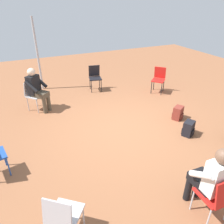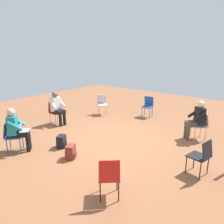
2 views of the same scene
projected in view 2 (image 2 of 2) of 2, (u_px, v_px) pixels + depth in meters
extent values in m
plane|color=brown|center=(114.00, 141.00, 6.79)|extent=(16.05, 16.05, 0.00)
cube|color=#1E4799|center=(147.00, 107.00, 9.05)|extent=(0.47, 0.47, 0.03)
cylinder|color=#1E4799|center=(150.00, 114.00, 8.89)|extent=(0.02, 0.02, 0.42)
cylinder|color=#1E4799|center=(142.00, 113.00, 9.04)|extent=(0.02, 0.02, 0.42)
cylinder|color=#1E4799|center=(152.00, 112.00, 9.18)|extent=(0.02, 0.02, 0.42)
cylinder|color=#1E4799|center=(144.00, 111.00, 9.33)|extent=(0.02, 0.02, 0.42)
cube|color=#1E4799|center=(149.00, 101.00, 9.15)|extent=(0.17, 0.39, 0.40)
cube|color=red|center=(56.00, 113.00, 8.24)|extent=(0.41, 0.41, 0.03)
cylinder|color=#B7B7BC|center=(63.00, 118.00, 8.32)|extent=(0.02, 0.02, 0.42)
cylinder|color=#B7B7BC|center=(56.00, 120.00, 8.07)|extent=(0.02, 0.02, 0.42)
cylinder|color=#B7B7BC|center=(58.00, 116.00, 8.53)|extent=(0.02, 0.02, 0.42)
cylinder|color=#B7B7BC|center=(50.00, 118.00, 8.28)|extent=(0.02, 0.02, 0.42)
cube|color=red|center=(53.00, 106.00, 8.30)|extent=(0.38, 0.10, 0.40)
cube|color=#B7B7BC|center=(102.00, 105.00, 9.40)|extent=(0.56, 0.56, 0.03)
cylinder|color=#B7B7BC|center=(107.00, 111.00, 9.33)|extent=(0.02, 0.02, 0.42)
cylinder|color=#B7B7BC|center=(99.00, 111.00, 9.27)|extent=(0.02, 0.02, 0.42)
cylinder|color=#B7B7BC|center=(106.00, 109.00, 9.65)|extent=(0.02, 0.02, 0.42)
cylinder|color=#B7B7BC|center=(98.00, 109.00, 9.59)|extent=(0.02, 0.02, 0.42)
cube|color=#B7B7BC|center=(102.00, 99.00, 9.52)|extent=(0.35, 0.31, 0.40)
cube|color=red|center=(109.00, 176.00, 4.12)|extent=(0.57, 0.57, 0.03)
cylinder|color=black|center=(100.00, 182.00, 4.33)|extent=(0.02, 0.02, 0.42)
cylinder|color=black|center=(117.00, 181.00, 4.35)|extent=(0.02, 0.02, 0.42)
cylinder|color=black|center=(100.00, 192.00, 4.01)|extent=(0.02, 0.02, 0.42)
cylinder|color=black|center=(119.00, 192.00, 4.03)|extent=(0.02, 0.02, 0.42)
cube|color=red|center=(109.00, 171.00, 3.88)|extent=(0.33, 0.34, 0.40)
cube|color=#1E4799|center=(14.00, 136.00, 5.99)|extent=(0.56, 0.56, 0.03)
cylinder|color=#1E4799|center=(23.00, 141.00, 6.24)|extent=(0.02, 0.02, 0.42)
cylinder|color=#1E4799|center=(20.00, 146.00, 5.92)|extent=(0.02, 0.02, 0.42)
cylinder|color=#1E4799|center=(10.00, 142.00, 6.18)|extent=(0.02, 0.02, 0.42)
cylinder|color=#1E4799|center=(7.00, 147.00, 5.86)|extent=(0.02, 0.02, 0.42)
cube|color=#1E4799|center=(6.00, 130.00, 5.89)|extent=(0.32, 0.35, 0.40)
cube|color=#B7B7BC|center=(198.00, 126.00, 6.82)|extent=(0.57, 0.57, 0.03)
cylinder|color=#B7B7BC|center=(195.00, 135.00, 6.71)|extent=(0.02, 0.02, 0.42)
cylinder|color=#B7B7BC|center=(190.00, 131.00, 7.03)|extent=(0.02, 0.02, 0.42)
cylinder|color=#B7B7BC|center=(205.00, 134.00, 6.73)|extent=(0.02, 0.02, 0.42)
cylinder|color=#B7B7BC|center=(200.00, 130.00, 7.05)|extent=(0.02, 0.02, 0.42)
cube|color=#B7B7BC|center=(205.00, 119.00, 6.77)|extent=(0.34, 0.33, 0.40)
cube|color=black|center=(198.00, 156.00, 4.88)|extent=(0.47, 0.47, 0.03)
cylinder|color=black|center=(186.00, 165.00, 4.96)|extent=(0.02, 0.02, 0.42)
cylinder|color=black|center=(194.00, 160.00, 5.17)|extent=(0.02, 0.02, 0.42)
cylinder|color=black|center=(200.00, 171.00, 4.71)|extent=(0.02, 0.02, 0.42)
cylinder|color=black|center=(208.00, 166.00, 4.92)|extent=(0.02, 0.02, 0.42)
cube|color=black|center=(207.00, 150.00, 4.68)|extent=(0.39, 0.16, 0.40)
cylinder|color=black|center=(29.00, 141.00, 6.19)|extent=(0.11, 0.11, 0.45)
cylinder|color=black|center=(28.00, 144.00, 6.02)|extent=(0.11, 0.11, 0.45)
cube|color=black|center=(21.00, 133.00, 6.00)|extent=(0.51, 0.50, 0.14)
cube|color=teal|center=(13.00, 125.00, 5.90)|extent=(0.39, 0.40, 0.52)
sphere|color=#DBAD89|center=(11.00, 112.00, 5.80)|extent=(0.22, 0.22, 0.22)
cylinder|color=teal|center=(18.00, 121.00, 6.09)|extent=(0.36, 0.33, 0.31)
cylinder|color=teal|center=(15.00, 126.00, 5.72)|extent=(0.36, 0.33, 0.31)
cube|color=#9EA0A5|center=(25.00, 130.00, 6.00)|extent=(0.36, 0.37, 0.02)
cube|color=#B2D1F2|center=(20.00, 127.00, 5.95)|extent=(0.23, 0.26, 0.20)
cylinder|color=#4C4233|center=(188.00, 133.00, 6.77)|extent=(0.11, 0.11, 0.45)
cylinder|color=#4C4233|center=(186.00, 131.00, 6.94)|extent=(0.11, 0.11, 0.45)
cube|color=#4C4233|center=(193.00, 124.00, 6.79)|extent=(0.50, 0.51, 0.14)
cube|color=black|center=(200.00, 116.00, 6.73)|extent=(0.40, 0.39, 0.52)
sphere|color=beige|center=(201.00, 104.00, 6.63)|extent=(0.22, 0.22, 0.22)
cylinder|color=black|center=(199.00, 117.00, 6.52)|extent=(0.33, 0.35, 0.31)
cylinder|color=black|center=(194.00, 113.00, 6.90)|extent=(0.33, 0.35, 0.31)
cylinder|color=black|center=(64.00, 119.00, 8.14)|extent=(0.11, 0.11, 0.45)
cylinder|color=black|center=(60.00, 120.00, 8.01)|extent=(0.11, 0.11, 0.45)
cube|color=black|center=(59.00, 112.00, 8.10)|extent=(0.31, 0.43, 0.14)
cube|color=silver|center=(56.00, 104.00, 8.14)|extent=(0.35, 0.23, 0.52)
sphere|color=brown|center=(55.00, 95.00, 8.05)|extent=(0.22, 0.22, 0.22)
cylinder|color=silver|center=(62.00, 103.00, 8.22)|extent=(0.10, 0.40, 0.31)
cylinder|color=silver|center=(53.00, 105.00, 7.93)|extent=(0.10, 0.40, 0.31)
cube|color=black|center=(61.00, 141.00, 6.30)|extent=(0.34, 0.31, 0.36)
cube|color=black|center=(62.00, 144.00, 6.32)|extent=(0.29, 0.31, 0.16)
cube|color=maroon|center=(71.00, 152.00, 5.66)|extent=(0.34, 0.31, 0.36)
cube|color=maroon|center=(71.00, 155.00, 5.68)|extent=(0.29, 0.31, 0.16)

